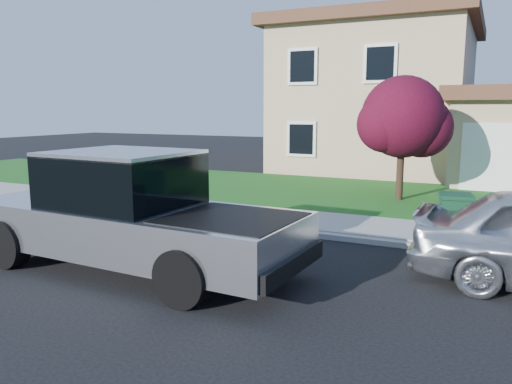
% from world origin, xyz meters
% --- Properties ---
extents(ground, '(80.00, 80.00, 0.00)m').
position_xyz_m(ground, '(0.00, 0.00, 0.00)').
color(ground, black).
rests_on(ground, ground).
extents(curb, '(40.00, 0.20, 0.12)m').
position_xyz_m(curb, '(1.00, 2.90, 0.06)').
color(curb, gray).
rests_on(curb, ground).
extents(sidewalk, '(40.00, 2.00, 0.15)m').
position_xyz_m(sidewalk, '(1.00, 4.00, 0.07)').
color(sidewalk, gray).
rests_on(sidewalk, ground).
extents(lawn, '(40.00, 7.00, 0.10)m').
position_xyz_m(lawn, '(1.00, 8.50, 0.05)').
color(lawn, '#174B15').
rests_on(lawn, ground).
extents(house, '(14.00, 11.30, 6.85)m').
position_xyz_m(house, '(1.31, 16.38, 3.17)').
color(house, tan).
rests_on(house, ground).
extents(pickup_truck, '(6.55, 2.63, 2.12)m').
position_xyz_m(pickup_truck, '(-0.53, -0.65, 0.99)').
color(pickup_truck, black).
rests_on(pickup_truck, ground).
extents(woman, '(0.67, 0.50, 1.83)m').
position_xyz_m(woman, '(-0.81, 0.80, 0.87)').
color(woman, '#B97265').
rests_on(woman, ground).
extents(ornamental_tree, '(2.74, 2.47, 3.76)m').
position_xyz_m(ornamental_tree, '(2.72, 8.07, 2.50)').
color(ornamental_tree, black).
rests_on(ornamental_tree, lawn).
extents(trash_bin, '(0.75, 0.82, 1.02)m').
position_xyz_m(trash_bin, '(4.62, 3.10, 0.67)').
color(trash_bin, '#0E341E').
rests_on(trash_bin, sidewalk).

